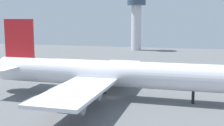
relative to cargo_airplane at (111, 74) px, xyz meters
name	(u,v)px	position (x,y,z in m)	size (l,w,h in m)	color
ground_plane	(112,98)	(0.27, 0.00, -6.25)	(276.95, 276.95, 0.00)	slate
cargo_airplane	(111,74)	(0.00, 0.00, 0.00)	(69.24, 58.33, 20.19)	silver
control_tower	(136,18)	(-16.20, 118.85, 14.30)	(11.98, 11.98, 33.54)	silver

